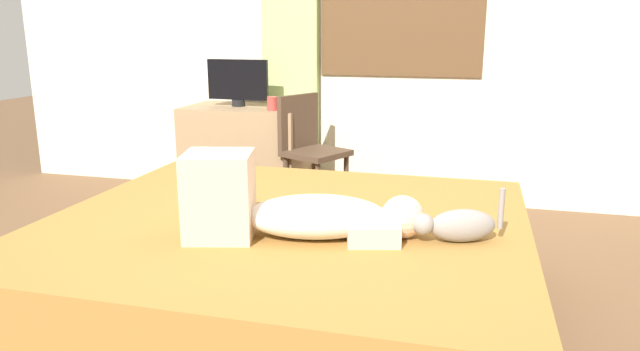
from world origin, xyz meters
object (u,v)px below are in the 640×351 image
object	(u,v)px
bed	(287,273)
chair_by_desk	(309,145)
person_lying	(291,209)
tv_monitor	(238,82)
cat	(458,225)
cup	(273,104)
desk	(247,154)

from	to	relation	value
bed	chair_by_desk	world-z (taller)	chair_by_desk
person_lying	chair_by_desk	bearing A→B (deg)	103.94
person_lying	tv_monitor	xyz separation A→B (m)	(-1.06, 2.02, 0.30)
chair_by_desk	cat	bearing A→B (deg)	-57.48
person_lying	cup	world-z (taller)	person_lying
chair_by_desk	person_lying	bearing A→B (deg)	-76.06
cat	chair_by_desk	size ratio (longest dim) A/B	0.40
person_lying	tv_monitor	bearing A→B (deg)	117.69
bed	tv_monitor	distance (m)	2.16
bed	person_lying	xyz separation A→B (m)	(0.09, -0.22, 0.37)
chair_by_desk	tv_monitor	bearing A→B (deg)	161.60
cat	tv_monitor	distance (m)	2.58
cup	chair_by_desk	bearing A→B (deg)	-9.99
cat	chair_by_desk	distance (m)	2.03
bed	cat	size ratio (longest dim) A/B	6.16
bed	tv_monitor	size ratio (longest dim) A/B	4.39
desk	cup	distance (m)	0.52
person_lying	tv_monitor	distance (m)	2.31
bed	person_lying	distance (m)	0.44
chair_by_desk	bed	bearing A→B (deg)	-77.44
bed	chair_by_desk	size ratio (longest dim) A/B	2.45
cup	chair_by_desk	size ratio (longest dim) A/B	0.11
person_lying	chair_by_desk	xyz separation A→B (m)	(-0.45, 1.82, -0.11)
bed	chair_by_desk	xyz separation A→B (m)	(-0.36, 1.60, 0.26)
chair_by_desk	cup	bearing A→B (deg)	170.01
cup	cat	bearing A→B (deg)	-52.08
person_lying	cup	distance (m)	2.02
tv_monitor	cup	distance (m)	0.39
tv_monitor	chair_by_desk	xyz separation A→B (m)	(0.61, -0.20, -0.41)
cat	desk	world-z (taller)	desk
desk	tv_monitor	bearing A→B (deg)	180.00
desk	chair_by_desk	xyz separation A→B (m)	(0.56, -0.20, 0.14)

